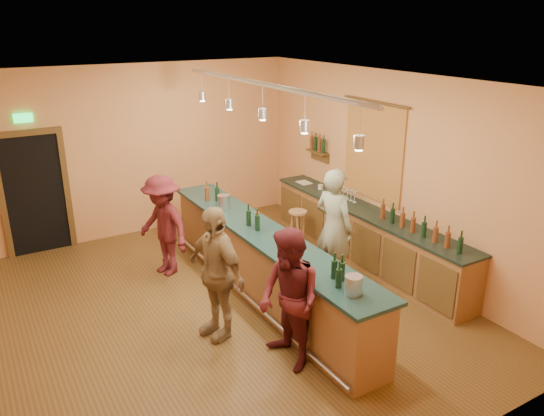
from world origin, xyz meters
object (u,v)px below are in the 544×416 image
customer_b (216,273)px  bar_stool (298,218)px  customer_a (289,300)px  bartender (334,228)px  customer_c (163,226)px  back_counter (365,235)px  tasting_bar (264,260)px

customer_b → bar_stool: customer_b is taller
customer_a → bar_stool: size_ratio=2.51×
bartender → customer_a: bearing=115.0°
bartender → customer_c: (-2.13, 1.68, -0.10)m
bartender → bar_stool: (0.32, 1.47, -0.39)m
bar_stool → back_counter: bearing=-60.8°
back_counter → bartender: bearing=-159.5°
tasting_bar → customer_c: (-0.98, 1.51, 0.22)m
tasting_bar → customer_b: 1.19m
back_counter → bartender: (-0.94, -0.35, 0.45)m
customer_a → bar_stool: (2.01, 2.88, -0.32)m
tasting_bar → bartender: bartender is taller
bar_stool → customer_a: bearing=-125.0°
bartender → bar_stool: bearing=-26.7°
customer_a → bartender: bearing=129.2°
back_counter → customer_a: bearing=-146.4°
back_counter → bar_stool: (-0.63, 1.12, 0.06)m
bartender → customer_a: size_ratio=1.08×
customer_c → customer_a: bearing=-10.5°
back_counter → customer_b: (-3.10, -0.74, 0.41)m
customer_a → bar_stool: 3.52m
back_counter → bar_stool: bearing=119.2°
customer_c → bar_stool: size_ratio=2.41×
back_counter → customer_a: (-2.64, -1.76, 0.38)m
bartender → back_counter: bearing=-84.1°
customer_a → back_counter: bearing=123.2°
tasting_bar → customer_b: customer_b is taller
bartender → bar_stool: 1.56m
bartender → customer_c: 2.71m
back_counter → bar_stool: 1.28m
customer_c → bar_stool: (2.44, -0.21, -0.29)m
back_counter → tasting_bar: bearing=-175.0°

